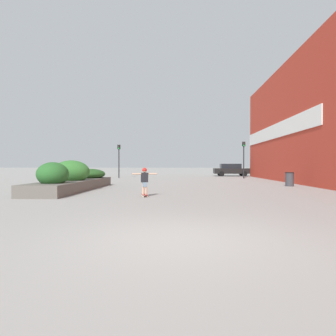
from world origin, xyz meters
TOP-DOWN VIEW (x-y plane):
  - ground_plane at (0.00, 0.00)m, footprint 300.00×300.00m
  - building_wall_right at (8.16, 11.52)m, footprint 0.67×36.83m
  - planter_box at (-5.71, 10.21)m, footprint 1.95×8.55m
  - skateboard at (-1.55, 6.98)m, footprint 0.34×0.59m
  - skateboarder at (-1.55, 6.98)m, footprint 1.02×0.34m
  - trash_bin at (6.66, 13.58)m, footprint 0.53×0.53m
  - car_leftmost at (-14.66, 31.70)m, footprint 4.20×1.88m
  - car_center_left at (5.86, 30.83)m, footprint 4.28×2.04m
  - traffic_light_left at (-6.47, 24.85)m, footprint 0.28×0.30m
  - traffic_light_right at (6.02, 24.37)m, footprint 0.28×0.30m

SIDE VIEW (x-z plane):
  - ground_plane at x=0.00m, z-range 0.00..0.00m
  - skateboard at x=-1.55m, z-range 0.02..0.11m
  - trash_bin at x=6.66m, z-range 0.00..0.87m
  - planter_box at x=-5.71m, z-range -0.20..1.36m
  - car_leftmost at x=-14.66m, z-range 0.04..1.48m
  - skateboarder at x=-1.55m, z-range 0.21..1.32m
  - car_center_left at x=5.86m, z-range 0.03..1.51m
  - traffic_light_left at x=-6.47m, z-range 0.62..4.01m
  - traffic_light_right at x=6.02m, z-range 0.65..4.26m
  - building_wall_right at x=8.16m, z-range 0.00..9.21m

